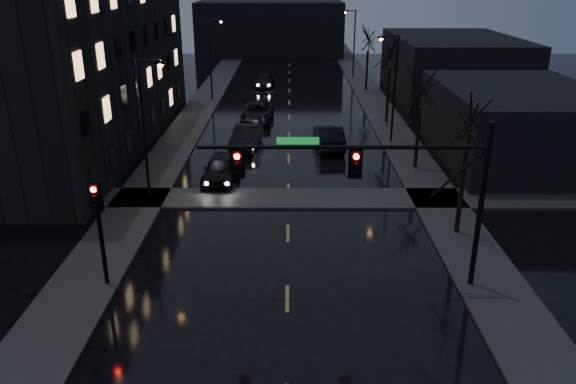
{
  "coord_description": "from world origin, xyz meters",
  "views": [
    {
      "loc": [
        0.11,
        -11.3,
        12.17
      ],
      "look_at": [
        0.02,
        11.49,
        3.2
      ],
      "focal_mm": 35.0,
      "sensor_mm": 36.0,
      "label": 1
    }
  ],
  "objects_px": {
    "oncoming_car_b": "(246,137)",
    "oncoming_car_d": "(264,81)",
    "lead_car": "(329,137)",
    "oncoming_car_a": "(221,168)",
    "oncoming_car_c": "(257,112)"
  },
  "relations": [
    {
      "from": "lead_car",
      "to": "oncoming_car_b",
      "type": "bearing_deg",
      "value": -4.91
    },
    {
      "from": "oncoming_car_b",
      "to": "lead_car",
      "type": "relative_size",
      "value": 0.97
    },
    {
      "from": "oncoming_car_a",
      "to": "lead_car",
      "type": "height_order",
      "value": "lead_car"
    },
    {
      "from": "oncoming_car_b",
      "to": "oncoming_car_d",
      "type": "xyz_separation_m",
      "value": [
        0.32,
        23.35,
        -0.12
      ]
    },
    {
      "from": "oncoming_car_d",
      "to": "lead_car",
      "type": "height_order",
      "value": "lead_car"
    },
    {
      "from": "lead_car",
      "to": "oncoming_car_c",
      "type": "bearing_deg",
      "value": -59.18
    },
    {
      "from": "oncoming_car_a",
      "to": "oncoming_car_b",
      "type": "xyz_separation_m",
      "value": [
        1.04,
        7.14,
        -0.01
      ]
    },
    {
      "from": "oncoming_car_c",
      "to": "oncoming_car_d",
      "type": "bearing_deg",
      "value": 92.76
    },
    {
      "from": "oncoming_car_b",
      "to": "oncoming_car_a",
      "type": "bearing_deg",
      "value": -91.69
    },
    {
      "from": "oncoming_car_d",
      "to": "lead_car",
      "type": "bearing_deg",
      "value": -72.16
    },
    {
      "from": "oncoming_car_b",
      "to": "oncoming_car_d",
      "type": "height_order",
      "value": "oncoming_car_b"
    },
    {
      "from": "oncoming_car_b",
      "to": "oncoming_car_d",
      "type": "relative_size",
      "value": 1.03
    },
    {
      "from": "oncoming_car_c",
      "to": "oncoming_car_d",
      "type": "height_order",
      "value": "oncoming_car_c"
    },
    {
      "from": "oncoming_car_a",
      "to": "oncoming_car_b",
      "type": "distance_m",
      "value": 7.21
    },
    {
      "from": "lead_car",
      "to": "oncoming_car_a",
      "type": "bearing_deg",
      "value": 40.34
    }
  ]
}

